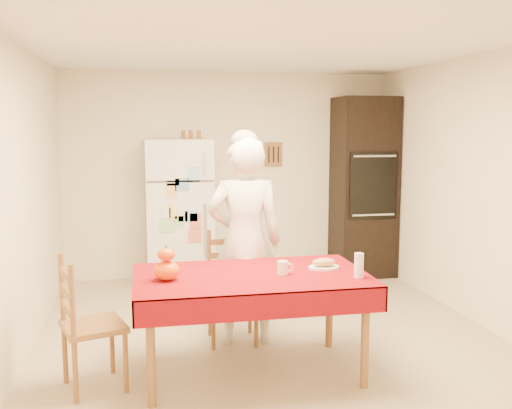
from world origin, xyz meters
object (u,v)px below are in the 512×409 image
object	(u,v)px
chair_far	(231,282)
dining_table	(251,283)
seated_woman	(245,241)
coffee_mug	(283,268)
oven_cabinet	(364,187)
chair_left	(84,320)
refrigerator	(179,213)
wine_glass	(359,265)
bread_plate	(324,267)
pumpkin_lower	(167,270)

from	to	relation	value
chair_far	dining_table	bearing A→B (deg)	-85.42
seated_woman	coffee_mug	bearing A→B (deg)	109.01
chair_far	seated_woman	xyz separation A→B (m)	(0.10, -0.09, 0.37)
oven_cabinet	chair_left	distance (m)	4.14
refrigerator	oven_cabinet	size ratio (longest dim) A/B	0.77
chair_far	oven_cabinet	bearing A→B (deg)	45.87
refrigerator	coffee_mug	world-z (taller)	refrigerator
wine_glass	bread_plate	world-z (taller)	wine_glass
coffee_mug	wine_glass	distance (m)	0.55
dining_table	seated_woman	size ratio (longest dim) A/B	0.97
chair_left	seated_woman	distance (m)	1.47
oven_cabinet	chair_left	xyz separation A→B (m)	(-3.11, -2.67, -0.59)
chair_left	pumpkin_lower	bearing A→B (deg)	-108.32
oven_cabinet	chair_far	distance (m)	2.79
chair_far	coffee_mug	size ratio (longest dim) A/B	9.50
wine_glass	refrigerator	bearing A→B (deg)	111.28
seated_woman	pumpkin_lower	world-z (taller)	seated_woman
chair_far	bread_plate	xyz separation A→B (m)	(0.61, -0.68, 0.26)
coffee_mug	wine_glass	size ratio (longest dim) A/B	0.57
oven_cabinet	wine_glass	size ratio (longest dim) A/B	12.50
refrigerator	wine_glass	bearing A→B (deg)	-68.72
pumpkin_lower	chair_left	bearing A→B (deg)	179.19
wine_glass	bread_plate	distance (m)	0.35
coffee_mug	pumpkin_lower	world-z (taller)	pumpkin_lower
chair_far	seated_woman	bearing A→B (deg)	-40.25
oven_cabinet	chair_left	bearing A→B (deg)	-139.37
chair_far	wine_glass	xyz separation A→B (m)	(0.78, -0.97, 0.34)
dining_table	refrigerator	bearing A→B (deg)	97.90
seated_woman	wine_glass	size ratio (longest dim) A/B	9.96
refrigerator	seated_woman	bearing A→B (deg)	-77.66
seated_woman	refrigerator	bearing A→B (deg)	-71.32
refrigerator	dining_table	world-z (taller)	refrigerator
pumpkin_lower	bread_plate	distance (m)	1.19
bread_plate	oven_cabinet	bearing A→B (deg)	62.39
bread_plate	wine_glass	bearing A→B (deg)	-60.43
seated_woman	coffee_mug	xyz separation A→B (m)	(0.16, -0.70, -0.06)
pumpkin_lower	bread_plate	size ratio (longest dim) A/B	0.77
oven_cabinet	dining_table	distance (m)	3.28
oven_cabinet	pumpkin_lower	xyz separation A→B (m)	(-2.54, -2.68, -0.27)
chair_far	pumpkin_lower	size ratio (longest dim) A/B	5.16
coffee_mug	bread_plate	xyz separation A→B (m)	(0.35, 0.11, -0.04)
coffee_mug	pumpkin_lower	size ratio (longest dim) A/B	0.54
chair_far	pumpkin_lower	world-z (taller)	chair_far
chair_far	bread_plate	distance (m)	0.95
seated_woman	chair_left	bearing A→B (deg)	34.77
oven_cabinet	seated_woman	size ratio (longest dim) A/B	1.25
dining_table	pumpkin_lower	distance (m)	0.63
dining_table	wine_glass	size ratio (longest dim) A/B	9.66
chair_left	pumpkin_lower	distance (m)	0.66
oven_cabinet	chair_far	world-z (taller)	oven_cabinet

